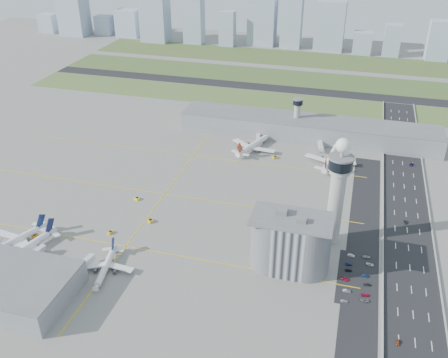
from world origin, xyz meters
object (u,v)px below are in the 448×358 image
(airplane_far_a, at_px, (254,142))
(jet_bridge_far_0, at_px, (258,137))
(tug_3, at_px, (137,198))
(car_lot_9, at_px, (365,276))
(car_lot_0, at_px, (344,301))
(car_lot_4, at_px, (349,264))
(secondary_tower, at_px, (297,114))
(jet_bridge_near_2, at_px, (76,273))
(car_lot_8, at_px, (367,284))
(admin_building, at_px, (290,243))
(car_lot_7, at_px, (365,295))
(car_hw_2, at_px, (411,165))
(airplane_near_b, at_px, (23,246))
(tug_2, at_px, (150,221))
(tug_5, at_px, (327,169))
(car_lot_5, at_px, (351,255))
(car_hw_0, at_px, (398,342))
(tug_4, at_px, (275,157))
(car_lot_3, at_px, (348,270))
(jet_bridge_near_1, at_px, (26,263))
(tug_1, at_px, (110,232))
(car_hw_4, at_px, (391,130))
(car_lot_10, at_px, (370,264))
(jet_bridge_far_1, at_px, (320,144))
(control_tower, at_px, (338,188))
(airplane_far_b, at_px, (331,155))
(car_lot_11, at_px, (367,257))
(car_lot_2, at_px, (345,279))
(car_hw_1, at_px, (405,222))
(tug_0, at_px, (34,236))
(car_lot_1, at_px, (347,291))
(car_lot_6, at_px, (365,300))
(airplane_near_a, at_px, (13,238))

(airplane_far_a, xyz_separation_m, jet_bridge_far_0, (-0.33, 18.02, -3.52))
(tug_3, distance_m, car_lot_9, 151.66)
(car_lot_0, xyz_separation_m, car_lot_4, (0.53, 29.40, 0.04))
(secondary_tower, xyz_separation_m, airplane_far_a, (-27.67, -36.02, -12.43))
(jet_bridge_near_2, relative_size, car_lot_8, 3.82)
(jet_bridge_far_0, bearing_deg, car_lot_0, 14.91)
(admin_building, bearing_deg, car_lot_7, -17.56)
(car_lot_8, bearing_deg, car_hw_2, -16.43)
(airplane_near_b, relative_size, tug_2, 12.21)
(tug_5, bearing_deg, car_lot_5, 179.49)
(car_hw_0, bearing_deg, car_lot_8, 119.41)
(tug_5, bearing_deg, airplane_near_b, 120.46)
(tug_4, distance_m, car_lot_7, 154.23)
(jet_bridge_far_0, relative_size, car_lot_5, 3.66)
(car_lot_3, bearing_deg, car_lot_5, -12.16)
(admin_building, height_order, jet_bridge_near_1, admin_building)
(tug_1, bearing_deg, car_hw_4, -105.80)
(car_lot_10, bearing_deg, jet_bridge_near_1, 115.97)
(tug_1, relative_size, tug_3, 0.91)
(jet_bridge_near_1, xyz_separation_m, car_hw_0, (190.60, -1.26, -2.26))
(jet_bridge_near_2, distance_m, car_lot_0, 137.13)
(jet_bridge_far_1, bearing_deg, tug_1, -44.78)
(control_tower, bearing_deg, airplane_near_b, -159.82)
(airplane_far_b, height_order, car_lot_5, airplane_far_b)
(jet_bridge_near_1, distance_m, car_lot_5, 176.41)
(car_lot_0, distance_m, car_lot_11, 39.53)
(jet_bridge_far_1, bearing_deg, jet_bridge_near_2, -38.55)
(control_tower, xyz_separation_m, car_lot_2, (10.06, -33.33, -34.44))
(jet_bridge_far_0, distance_m, car_lot_10, 168.95)
(jet_bridge_far_0, xyz_separation_m, tug_3, (-56.77, -113.44, -1.86))
(secondary_tower, xyz_separation_m, car_lot_9, (61.91, -169.98, -18.16))
(jet_bridge_near_1, relative_size, tug_1, 4.54)
(jet_bridge_near_2, bearing_deg, car_lot_9, -64.19)
(car_lot_3, height_order, car_lot_7, car_lot_7)
(admin_building, bearing_deg, car_lot_0, -33.00)
(car_lot_11, bearing_deg, car_hw_1, -34.37)
(car_lot_5, xyz_separation_m, car_lot_9, (7.84, -15.56, 0.01))
(tug_2, bearing_deg, car_lot_8, 119.55)
(car_lot_4, height_order, car_lot_10, car_lot_4)
(airplane_far_a, relative_size, jet_bridge_near_2, 3.25)
(tug_0, distance_m, car_hw_2, 265.72)
(secondary_tower, distance_m, car_lot_1, 192.81)
(car_lot_6, bearing_deg, airplane_near_a, 91.75)
(car_lot_1, bearing_deg, tug_5, 4.67)
(airplane_far_a, relative_size, car_hw_2, 10.00)
(car_lot_11, distance_m, car_hw_0, 60.60)
(tug_2, distance_m, car_hw_1, 155.62)
(secondary_tower, relative_size, airplane_near_a, 0.77)
(airplane_far_b, distance_m, car_lot_1, 142.53)
(airplane_far_b, relative_size, tug_0, 13.75)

